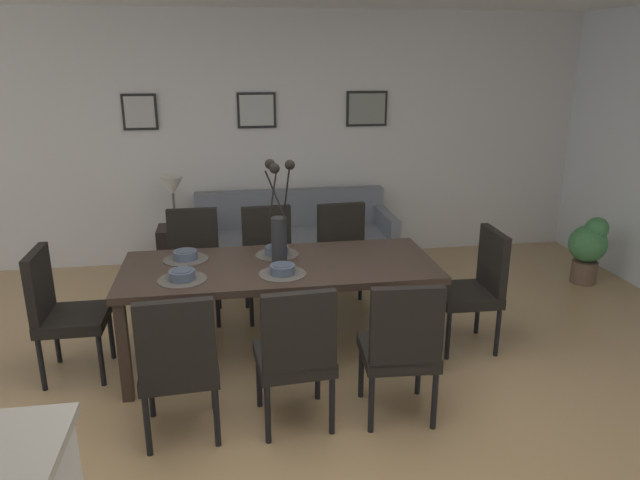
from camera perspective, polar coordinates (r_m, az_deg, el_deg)
The scene contains 27 objects.
ground_plane at distance 3.70m, azimuth -3.16°, elevation -18.03°, with size 9.00×9.00×0.00m, color tan.
back_wall_panel at distance 6.31m, azimuth -6.61°, elevation 9.69°, with size 9.00×0.10×2.60m, color silver.
dining_table at distance 4.17m, azimuth -3.93°, elevation -3.24°, with size 2.20×0.91×0.74m.
dining_chair_near_left at distance 3.45m, azimuth -13.61°, elevation -11.31°, with size 0.47×0.47×0.92m.
dining_chair_near_right at distance 5.04m, azimuth -12.20°, elevation -1.83°, with size 0.45×0.45×0.92m.
dining_chair_far_left at distance 3.46m, azimuth -2.36°, elevation -10.71°, with size 0.47×0.47×0.92m.
dining_chair_far_right at distance 5.02m, azimuth -4.99°, elevation -1.55°, with size 0.46×0.46×0.92m.
dining_chair_mid_left at distance 3.56m, azimuth 7.89°, elevation -10.03°, with size 0.47×0.47×0.92m.
dining_chair_mid_right at distance 5.10m, azimuth 2.35°, elevation -1.19°, with size 0.47×0.47×0.92m.
dining_chair_head_west at distance 4.38m, azimuth -23.95°, elevation -6.02°, with size 0.44×0.44×0.92m.
dining_chair_head_east at distance 4.57m, azimuth 14.99°, elevation -4.09°, with size 0.45×0.45×0.92m.
centerpiece_vase at distance 4.06m, azimuth -4.02°, elevation 1.41°, with size 0.21×0.23×0.73m.
placemat_near_left at distance 3.96m, azimuth -13.24°, elevation -3.77°, with size 0.32×0.32×0.01m, color #4C4742.
bowl_near_left at distance 3.94m, azimuth -13.28°, elevation -3.26°, with size 0.17×0.17×0.07m.
placemat_near_right at distance 4.34m, azimuth -12.92°, elevation -1.83°, with size 0.32×0.32×0.01m, color #4C4742.
bowl_near_right at distance 4.33m, azimuth -12.96°, elevation -1.37°, with size 0.17×0.17×0.07m.
placemat_far_left at distance 3.96m, azimuth -3.66°, elevation -3.30°, with size 0.32×0.32×0.01m, color #4C4742.
bowl_far_left at distance 3.94m, azimuth -3.67°, elevation -2.80°, with size 0.17×0.17×0.07m.
placemat_far_right at distance 4.34m, azimuth -4.20°, elevation -1.41°, with size 0.32×0.32×0.01m, color #4C4742.
bowl_far_right at distance 4.33m, azimuth -4.22°, elevation -0.94°, with size 0.17×0.17×0.07m.
sofa at distance 6.03m, azimuth -2.54°, elevation -0.56°, with size 1.98×0.84×0.80m.
side_table at distance 6.06m, azimuth -13.69°, elevation -1.15°, with size 0.36×0.36×0.52m, color black.
table_lamp at distance 5.89m, azimuth -14.13°, elevation 4.69°, with size 0.22×0.22×0.51m.
framed_picture_left at distance 6.25m, azimuth -17.13°, elevation 11.81°, with size 0.34×0.03×0.36m.
framed_picture_center at distance 6.21m, azimuth -6.18°, elevation 12.43°, with size 0.40×0.03×0.36m.
framed_picture_right at distance 6.38m, azimuth 4.57°, elevation 12.61°, with size 0.44×0.03×0.37m.
potted_plant at distance 6.27m, azimuth 24.65°, elevation -0.59°, with size 0.36×0.36×0.67m.
Camera 1 is at (-0.29, -2.99, 2.15)m, focal length 32.90 mm.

